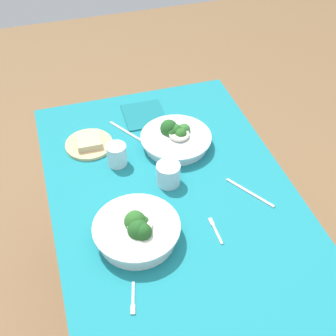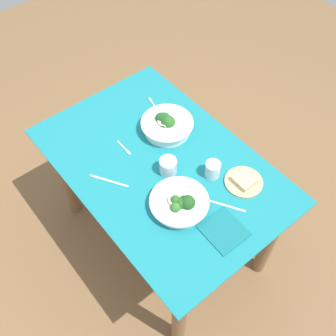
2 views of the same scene
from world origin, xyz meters
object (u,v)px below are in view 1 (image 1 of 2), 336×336
(fork_by_far_bowl, at_px, (215,230))
(broccoli_bowl_far, at_px, (137,231))
(water_glass_center, at_px, (168,174))
(water_glass_side, at_px, (117,155))
(bread_side_plate, at_px, (89,143))
(fork_by_near_bowl, at_px, (133,300))
(napkin_folded_upper, at_px, (144,115))
(table_knife_right, at_px, (128,133))
(table_knife_left, at_px, (250,193))
(broccoli_bowl_near, at_px, (176,138))

(fork_by_far_bowl, bearing_deg, broccoli_bowl_far, 81.20)
(water_glass_center, height_order, water_glass_side, water_glass_side)
(bread_side_plate, height_order, fork_by_near_bowl, bread_side_plate)
(napkin_folded_upper, bearing_deg, fork_by_near_bowl, 163.23)
(bread_side_plate, distance_m, fork_by_far_bowl, 0.61)
(broccoli_bowl_far, distance_m, napkin_folded_upper, 0.63)
(water_glass_center, bearing_deg, bread_side_plate, 39.90)
(water_glass_center, xyz_separation_m, fork_by_near_bowl, (-0.41, 0.23, -0.04))
(bread_side_plate, relative_size, fork_by_far_bowl, 1.66)
(water_glass_side, distance_m, fork_by_far_bowl, 0.46)
(water_glass_side, relative_size, table_knife_right, 0.40)
(water_glass_side, bearing_deg, fork_by_far_bowl, -149.93)
(water_glass_center, relative_size, water_glass_side, 1.02)
(water_glass_side, bearing_deg, table_knife_right, -26.10)
(table_knife_left, bearing_deg, bread_side_plate, 18.77)
(broccoli_bowl_near, xyz_separation_m, bread_side_plate, (0.09, 0.32, -0.02))
(water_glass_center, bearing_deg, water_glass_side, 45.11)
(fork_by_near_bowl, height_order, table_knife_left, same)
(broccoli_bowl_near, relative_size, water_glass_side, 3.24)
(fork_by_far_bowl, relative_size, fork_by_near_bowl, 1.07)
(water_glass_center, bearing_deg, table_knife_right, 13.13)
(bread_side_plate, distance_m, table_knife_left, 0.63)
(broccoli_bowl_near, xyz_separation_m, water_glass_side, (-0.04, 0.23, 0.01))
(bread_side_plate, bearing_deg, water_glass_center, -140.10)
(fork_by_far_bowl, relative_size, table_knife_right, 0.53)
(fork_by_far_bowl, bearing_deg, water_glass_side, 29.92)
(fork_by_near_bowl, bearing_deg, table_knife_left, 135.07)
(fork_by_near_bowl, distance_m, napkin_folded_upper, 0.85)
(broccoli_bowl_near, height_order, napkin_folded_upper, broccoli_bowl_near)
(bread_side_plate, distance_m, table_knife_right, 0.16)
(broccoli_bowl_far, bearing_deg, water_glass_center, -37.72)
(bread_side_plate, relative_size, table_knife_left, 0.92)
(table_knife_right, distance_m, napkin_folded_upper, 0.13)
(broccoli_bowl_far, bearing_deg, fork_by_near_bowl, 162.44)
(fork_by_near_bowl, bearing_deg, water_glass_center, 165.68)
(fork_by_near_bowl, xyz_separation_m, table_knife_right, (0.72, -0.16, -0.00))
(broccoli_bowl_far, distance_m, water_glass_center, 0.26)
(napkin_folded_upper, bearing_deg, table_knife_right, 136.28)
(fork_by_far_bowl, height_order, table_knife_right, same)
(bread_side_plate, bearing_deg, table_knife_left, -130.07)
(water_glass_side, distance_m, napkin_folded_upper, 0.30)
(fork_by_far_bowl, bearing_deg, fork_by_near_bowl, 118.31)
(bread_side_plate, relative_size, water_glass_side, 2.18)
(water_glass_center, distance_m, water_glass_side, 0.21)
(broccoli_bowl_near, distance_m, fork_by_far_bowl, 0.43)
(fork_by_far_bowl, bearing_deg, broccoli_bowl_near, -0.90)
(table_knife_left, bearing_deg, napkin_folded_upper, -7.29)
(broccoli_bowl_far, relative_size, table_knife_left, 1.38)
(fork_by_far_bowl, relative_size, table_knife_left, 0.56)
(bread_side_plate, height_order, table_knife_left, bread_side_plate)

